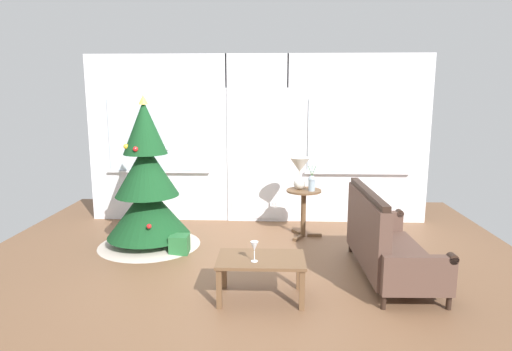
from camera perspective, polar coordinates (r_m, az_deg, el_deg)
The scene contains 10 objects.
ground_plane at distance 4.97m, azimuth -0.86°, elevation -12.59°, with size 6.76×6.76×0.00m, color brown.
back_wall_with_door at distance 6.68m, azimuth 0.12°, elevation 4.74°, with size 5.20×0.14×2.55m.
christmas_tree at distance 5.81m, azimuth -13.99°, elevation -2.10°, with size 1.33×1.33×1.95m.
settee_sofa at distance 4.95m, azimuth 16.30°, elevation -8.44°, with size 0.76×1.64×0.96m.
side_table at distance 6.07m, azimuth 6.23°, elevation -3.64°, with size 0.50×0.48×0.67m.
table_lamp at distance 6.00m, azimuth 5.72°, elevation 0.86°, with size 0.28×0.28×0.44m.
flower_vase at distance 5.95m, azimuth 7.29°, elevation -0.90°, with size 0.11×0.10×0.35m.
coffee_table at distance 4.27m, azimuth 0.66°, elevation -11.47°, with size 0.84×0.53×0.41m.
wine_glass at distance 4.11m, azimuth -0.22°, elevation -9.32°, with size 0.08×0.08×0.20m.
gift_box at distance 5.58m, azimuth -9.97°, elevation -8.83°, with size 0.23×0.21×0.23m, color #266633.
Camera 1 is at (0.26, -4.56, 1.94)m, focal length 30.64 mm.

